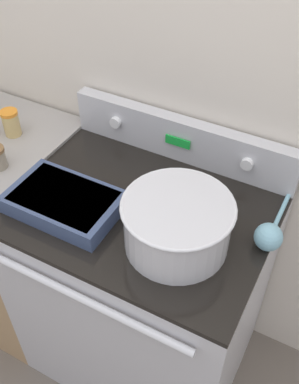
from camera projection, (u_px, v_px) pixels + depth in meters
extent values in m
cube|color=beige|center=(194.00, 58.00, 1.39)|extent=(8.00, 0.05, 2.50)
cube|color=#BCBCC1|center=(143.00, 292.00, 1.72)|extent=(0.81, 0.62, 0.88)
cube|color=black|center=(142.00, 209.00, 1.41)|extent=(0.81, 0.62, 0.02)
cylinder|color=silver|center=(85.00, 300.00, 1.25)|extent=(0.67, 0.02, 0.02)
cube|color=#BCBCC1|center=(182.00, 139.00, 1.53)|extent=(0.81, 0.05, 0.16)
cylinder|color=white|center=(115.00, 123.00, 1.59)|extent=(0.04, 0.02, 0.04)
cylinder|color=white|center=(247.00, 164.00, 1.42)|extent=(0.04, 0.02, 0.04)
cube|color=green|center=(178.00, 142.00, 1.51)|extent=(0.09, 0.01, 0.03)
cube|color=tan|center=(2.00, 227.00, 1.96)|extent=(0.59, 0.62, 0.88)
cylinder|color=silver|center=(177.00, 225.00, 1.24)|extent=(0.30, 0.30, 0.16)
torus|color=silver|center=(178.00, 206.00, 1.19)|extent=(0.31, 0.31, 0.01)
cylinder|color=beige|center=(178.00, 210.00, 1.20)|extent=(0.27, 0.27, 0.02)
cube|color=#38476B|center=(65.00, 202.00, 1.38)|extent=(0.34, 0.22, 0.06)
cube|color=tan|center=(64.00, 199.00, 1.37)|extent=(0.30, 0.19, 0.03)
cylinder|color=#7AB2C6|center=(280.00, 215.00, 1.37)|extent=(0.01, 0.27, 0.01)
sphere|color=#7AB2C6|center=(268.00, 237.00, 1.26)|extent=(0.08, 0.08, 0.08)
cylinder|color=tan|center=(11.00, 124.00, 1.64)|extent=(0.06, 0.06, 0.09)
cylinder|color=orange|center=(9.00, 113.00, 1.60)|extent=(0.06, 0.06, 0.01)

